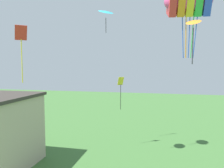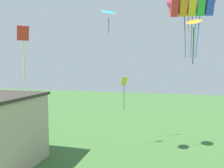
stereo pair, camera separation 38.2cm
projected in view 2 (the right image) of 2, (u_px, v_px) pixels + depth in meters
name	position (u px, v px, depth m)	size (l,w,h in m)	color
kite_rainbow_parafoil	(191.00, 0.00, 13.58)	(3.19, 2.42, 4.67)	#E54C8C
kite_cyan_delta	(109.00, 12.00, 17.54)	(1.72, 1.71, 2.00)	#2DB2C6
kite_orange_delta	(194.00, 24.00, 10.24)	(0.90, 0.87, 2.20)	orange
kite_red_diamond	(23.00, 43.00, 12.38)	(0.79, 0.77, 3.19)	red
kite_yellow_diamond	(124.00, 87.00, 20.99)	(0.62, 0.59, 3.16)	yellow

